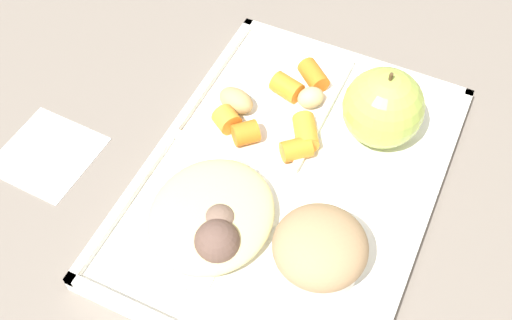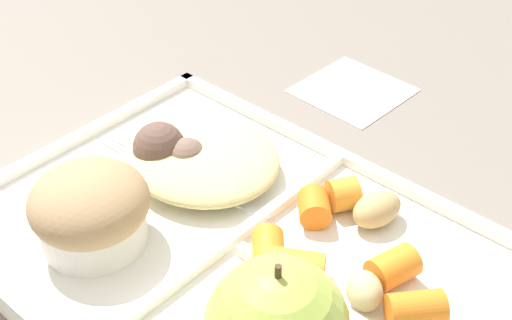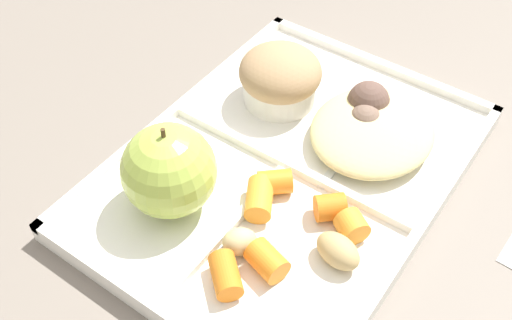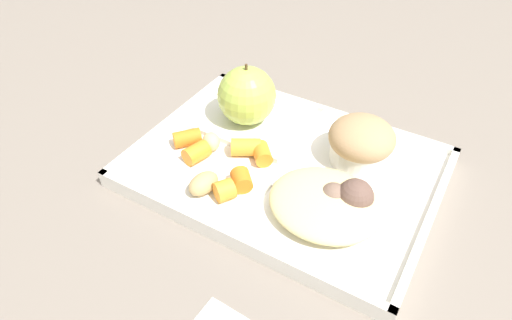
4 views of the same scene
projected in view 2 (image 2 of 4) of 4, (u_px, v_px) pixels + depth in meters
name	position (u px, v px, depth m)	size (l,w,h in m)	color
ground	(231.00, 260.00, 0.48)	(6.00, 6.00, 0.00)	slate
lunch_tray	(231.00, 253.00, 0.48)	(0.36, 0.26, 0.02)	white
bran_muffin	(90.00, 210.00, 0.46)	(0.08, 0.08, 0.06)	silver
carrot_slice_small	(393.00, 268.00, 0.44)	(0.02, 0.02, 0.03)	orange
carrot_slice_diagonal	(416.00, 308.00, 0.42)	(0.02, 0.02, 0.03)	orange
carrot_slice_tilted	(314.00, 207.00, 0.49)	(0.02, 0.02, 0.02)	orange
carrot_slice_edge	(343.00, 194.00, 0.50)	(0.02, 0.02, 0.02)	orange
carrot_slice_back	(268.00, 250.00, 0.46)	(0.02, 0.02, 0.03)	orange
carrot_slice_near_corner	(296.00, 267.00, 0.44)	(0.02, 0.02, 0.04)	orange
potato_chunk_golden	(377.00, 209.00, 0.49)	(0.04, 0.03, 0.02)	tan
potato_chunk_browned	(364.00, 291.00, 0.43)	(0.03, 0.02, 0.02)	tan
egg_noodle_pile	(202.00, 157.00, 0.53)	(0.12, 0.11, 0.03)	#D6C684
meatball_back	(187.00, 158.00, 0.52)	(0.03, 0.03, 0.03)	#755B4C
meatball_front	(175.00, 153.00, 0.53)	(0.03, 0.03, 0.03)	brown
meatball_center	(159.00, 148.00, 0.53)	(0.04, 0.04, 0.04)	brown
plastic_fork	(171.00, 168.00, 0.54)	(0.16, 0.03, 0.00)	white
paper_napkin	(353.00, 90.00, 0.65)	(0.09, 0.09, 0.00)	white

